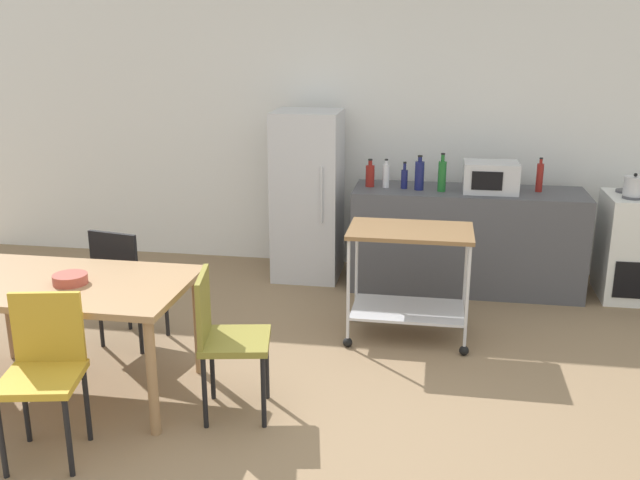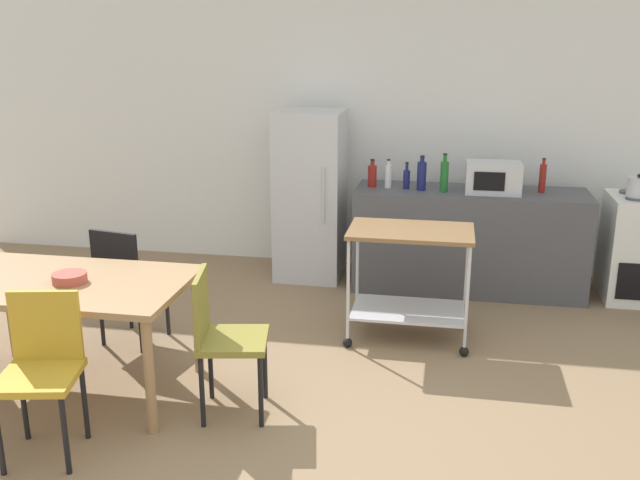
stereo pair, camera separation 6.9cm
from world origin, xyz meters
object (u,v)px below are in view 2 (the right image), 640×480
Objects in this scene: kitchen_cart at (410,266)px; bottle_hot_sauce at (422,175)px; refrigerator at (310,195)px; bottle_sesame_oil at (372,175)px; kettle at (638,187)px; microwave at (493,178)px; chair_mustard at (42,364)px; fruit_bowl at (70,278)px; chair_olive at (222,333)px; bottle_olive_oil at (542,178)px; bottle_soy_sauce at (407,178)px; bottle_wine at (444,176)px; chair_black at (126,277)px; dining_table at (67,292)px; bottle_soda at (388,176)px.

bottle_hot_sauce reaches higher than kitchen_cart.
kitchen_cart is at bearing -51.98° from refrigerator.
bottle_sesame_oil reaches higher than kettle.
chair_mustard is at bearing -129.48° from microwave.
chair_olive is at bearing -3.34° from fruit_bowl.
kitchen_cart is at bearing -70.57° from bottle_sesame_oil.
bottle_olive_oil reaches higher than bottle_sesame_oil.
bottle_soy_sauce is 0.51× the size of microwave.
refrigerator is at bearing 128.02° from kitchen_cart.
bottle_soy_sauce reaches higher than fruit_bowl.
bottle_soy_sauce is 0.33m from bottle_wine.
bottle_hot_sauce reaches higher than chair_black.
dining_table is 1.69× the size of chair_olive.
bottle_hot_sauce reaches higher than chair_mustard.
bottle_wine reaches higher than dining_table.
refrigerator reaches higher than kettle.
bottle_olive_oil reaches higher than chair_mustard.
bottle_sesame_oil is 2.91m from fruit_bowl.
bottle_hot_sauce is 0.91× the size of bottle_wine.
bottle_sesame_oil is 0.31m from bottle_soy_sauce.
microwave is 1.92× the size of kettle.
bottle_sesame_oil is 0.54× the size of microwave.
chair_olive is (1.03, -0.09, -0.15)m from dining_table.
kitchen_cart reaches higher than fruit_bowl.
refrigerator is at bearing 176.30° from kettle.
bottle_soda reaches higher than chair_olive.
bottle_soda is at bearing 170.99° from bottle_hot_sauce.
bottle_olive_oil is (1.02, 0.10, -0.00)m from bottle_hot_sauce.
refrigerator is at bearing 171.39° from bottle_soda.
kitchen_cart is at bearing -130.39° from bottle_olive_oil.
fruit_bowl reaches higher than dining_table.
chair_black reaches higher than fruit_bowl.
kettle reaches higher than chair_olive.
chair_olive is at bearing 151.41° from chair_black.
bottle_soy_sauce is at bearing -176.63° from bottle_olive_oil.
refrigerator is at bearing 171.19° from bottle_sesame_oil.
bottle_soy_sauce is 0.74m from microwave.
dining_table is 0.12m from fruit_bowl.
microwave is at bearing 1.37° from bottle_hot_sauce.
kettle is at bearing -1.89° from microwave.
bottle_soda reaches higher than kitchen_cart.
bottle_hot_sauce reaches higher than bottle_soy_sauce.
kettle reaches higher than chair_mustard.
bottle_hot_sauce reaches higher than kettle.
dining_table is 6.34× the size of bottle_soy_sauce.
bottle_wine is (0.21, 1.09, 0.47)m from kitchen_cart.
refrigerator is 0.77m from bottle_soda.
bottle_wine is at bearing -8.74° from refrigerator.
bottle_soda is (-0.28, 1.17, 0.44)m from kitchen_cart.
bottle_hot_sauce reaches higher than bottle_soda.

